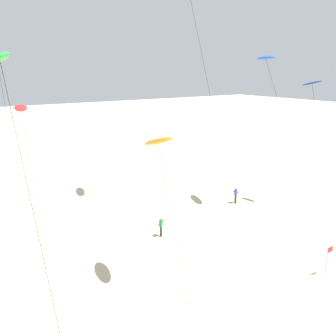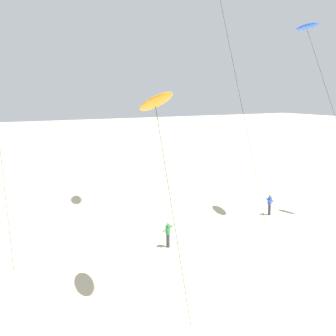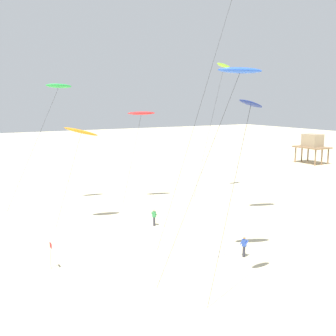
{
  "view_description": "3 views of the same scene",
  "coord_description": "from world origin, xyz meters",
  "px_view_note": "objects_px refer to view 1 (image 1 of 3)",
  "views": [
    {
      "loc": [
        -15.84,
        -17.08,
        13.4
      ],
      "look_at": [
        3.33,
        10.94,
        4.58
      ],
      "focal_mm": 41.33,
      "sensor_mm": 36.0,
      "label": 1
    },
    {
      "loc": [
        -13.29,
        -16.0,
        9.76
      ],
      "look_at": [
        0.68,
        8.2,
        4.91
      ],
      "focal_mm": 47.96,
      "sensor_mm": 36.0,
      "label": 2
    },
    {
      "loc": [
        34.41,
        -10.44,
        12.22
      ],
      "look_at": [
        1.37,
        8.31,
        5.88
      ],
      "focal_mm": 43.35,
      "sensor_mm": 36.0,
      "label": 3
    }
  ],
  "objects_px": {
    "kite_navy": "(312,85)",
    "kite_orange": "(158,142)",
    "kite_flyer_nearest": "(236,195)",
    "kite_red": "(21,108)",
    "kite_green": "(0,59)",
    "kite_blue": "(266,59)",
    "marker_flag": "(328,256)",
    "kite_flyer_middle": "(161,226)"
  },
  "relations": [
    {
      "from": "kite_navy",
      "to": "kite_orange",
      "type": "bearing_deg",
      "value": -168.54
    },
    {
      "from": "kite_flyer_nearest",
      "to": "kite_red",
      "type": "bearing_deg",
      "value": 177.64
    },
    {
      "from": "kite_orange",
      "to": "kite_green",
      "type": "bearing_deg",
      "value": 178.98
    },
    {
      "from": "kite_blue",
      "to": "kite_flyer_nearest",
      "type": "relative_size",
      "value": 8.7
    },
    {
      "from": "kite_red",
      "to": "kite_flyer_nearest",
      "type": "height_order",
      "value": "kite_red"
    },
    {
      "from": "kite_flyer_nearest",
      "to": "marker_flag",
      "type": "xyz_separation_m",
      "value": [
        -5.08,
        -13.83,
        0.6
      ]
    },
    {
      "from": "kite_green",
      "to": "kite_flyer_nearest",
      "type": "distance_m",
      "value": 27.45
    },
    {
      "from": "kite_navy",
      "to": "kite_flyer_middle",
      "type": "xyz_separation_m",
      "value": [
        -15.72,
        1.82,
        -10.94
      ]
    },
    {
      "from": "kite_red",
      "to": "kite_flyer_middle",
      "type": "distance_m",
      "value": 13.93
    },
    {
      "from": "kite_orange",
      "to": "marker_flag",
      "type": "bearing_deg",
      "value": -30.3
    },
    {
      "from": "kite_green",
      "to": "marker_flag",
      "type": "height_order",
      "value": "kite_green"
    },
    {
      "from": "kite_green",
      "to": "kite_blue",
      "type": "xyz_separation_m",
      "value": [
        24.01,
        6.18,
        0.43
      ]
    },
    {
      "from": "kite_green",
      "to": "kite_orange",
      "type": "bearing_deg",
      "value": -1.02
    },
    {
      "from": "kite_red",
      "to": "kite_green",
      "type": "distance_m",
      "value": 9.84
    },
    {
      "from": "kite_flyer_middle",
      "to": "kite_blue",
      "type": "bearing_deg",
      "value": 2.48
    },
    {
      "from": "kite_red",
      "to": "kite_navy",
      "type": "xyz_separation_m",
      "value": [
        25.06,
        -5.05,
        1.12
      ]
    },
    {
      "from": "kite_blue",
      "to": "marker_flag",
      "type": "xyz_separation_m",
      "value": [
        -6.24,
        -11.94,
        -12.72
      ]
    },
    {
      "from": "kite_flyer_nearest",
      "to": "kite_flyer_middle",
      "type": "bearing_deg",
      "value": -167.31
    },
    {
      "from": "kite_blue",
      "to": "kite_green",
      "type": "bearing_deg",
      "value": -165.56
    },
    {
      "from": "kite_green",
      "to": "kite_orange",
      "type": "distance_m",
      "value": 9.36
    },
    {
      "from": "kite_flyer_middle",
      "to": "kite_orange",
      "type": "bearing_deg",
      "value": -124.52
    },
    {
      "from": "kite_orange",
      "to": "kite_blue",
      "type": "xyz_separation_m",
      "value": [
        15.84,
        6.33,
        4.98
      ]
    },
    {
      "from": "kite_red",
      "to": "kite_flyer_nearest",
      "type": "bearing_deg",
      "value": -2.36
    },
    {
      "from": "kite_red",
      "to": "kite_orange",
      "type": "height_order",
      "value": "kite_red"
    },
    {
      "from": "kite_red",
      "to": "kite_navy",
      "type": "height_order",
      "value": "kite_navy"
    },
    {
      "from": "kite_green",
      "to": "kite_red",
      "type": "bearing_deg",
      "value": 72.29
    },
    {
      "from": "kite_green",
      "to": "kite_orange",
      "type": "xyz_separation_m",
      "value": [
        8.18,
        -0.15,
        -4.55
      ]
    },
    {
      "from": "kite_orange",
      "to": "kite_navy",
      "type": "distance_m",
      "value": 20.29
    },
    {
      "from": "kite_green",
      "to": "kite_flyer_nearest",
      "type": "height_order",
      "value": "kite_green"
    },
    {
      "from": "kite_red",
      "to": "kite_flyer_middle",
      "type": "relative_size",
      "value": 6.57
    },
    {
      "from": "kite_navy",
      "to": "kite_blue",
      "type": "bearing_deg",
      "value": 149.05
    },
    {
      "from": "kite_orange",
      "to": "kite_flyer_nearest",
      "type": "bearing_deg",
      "value": 29.25
    },
    {
      "from": "kite_orange",
      "to": "kite_blue",
      "type": "height_order",
      "value": "kite_blue"
    },
    {
      "from": "kite_orange",
      "to": "kite_flyer_nearest",
      "type": "height_order",
      "value": "kite_orange"
    },
    {
      "from": "kite_orange",
      "to": "kite_flyer_nearest",
      "type": "relative_size",
      "value": 5.92
    },
    {
      "from": "kite_green",
      "to": "kite_orange",
      "type": "relative_size",
      "value": 1.44
    },
    {
      "from": "kite_flyer_middle",
      "to": "marker_flag",
      "type": "xyz_separation_m",
      "value": [
        5.59,
        -11.42,
        0.6
      ]
    },
    {
      "from": "kite_flyer_nearest",
      "to": "kite_navy",
      "type": "bearing_deg",
      "value": -39.91
    },
    {
      "from": "kite_flyer_nearest",
      "to": "kite_flyer_middle",
      "type": "xyz_separation_m",
      "value": [
        -10.68,
        -2.4,
        0.0
      ]
    },
    {
      "from": "kite_red",
      "to": "kite_blue",
      "type": "xyz_separation_m",
      "value": [
        21.17,
        -2.72,
        3.5
      ]
    },
    {
      "from": "kite_green",
      "to": "kite_navy",
      "type": "xyz_separation_m",
      "value": [
        27.9,
        3.85,
        -1.95
      ]
    },
    {
      "from": "kite_navy",
      "to": "kite_green",
      "type": "bearing_deg",
      "value": -172.14
    }
  ]
}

